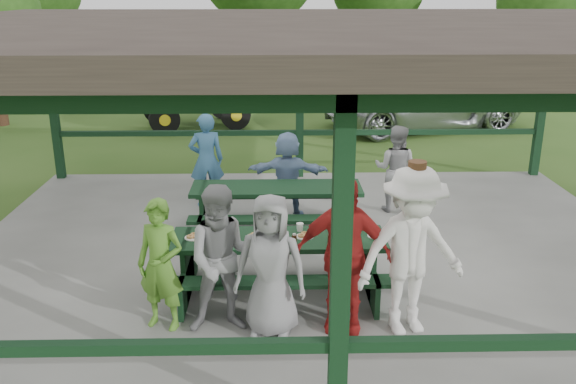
{
  "coord_description": "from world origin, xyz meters",
  "views": [
    {
      "loc": [
        -0.5,
        -8.04,
        3.72
      ],
      "look_at": [
        -0.32,
        -0.3,
        1.13
      ],
      "focal_mm": 38.0,
      "sensor_mm": 36.0,
      "label": 1
    }
  ],
  "objects_px": {
    "contestant_grey_mid": "(271,266)",
    "contestant_white_fedora": "(411,252)",
    "picnic_table_near": "(279,258)",
    "contestant_grey_left": "(224,260)",
    "spectator_blue": "(206,160)",
    "contestant_green": "(161,265)",
    "contestant_red": "(343,255)",
    "spectator_grey": "(395,169)",
    "picnic_table_far": "(277,203)",
    "spectator_lblue": "(287,175)",
    "pickup_truck": "(425,100)",
    "farm_trailer": "(195,101)"
  },
  "relations": [
    {
      "from": "contestant_grey_mid",
      "to": "contestant_white_fedora",
      "type": "relative_size",
      "value": 0.82
    },
    {
      "from": "picnic_table_near",
      "to": "contestant_white_fedora",
      "type": "distance_m",
      "value": 1.75
    },
    {
      "from": "contestant_grey_left",
      "to": "spectator_blue",
      "type": "xyz_separation_m",
      "value": [
        -0.61,
        4.13,
        -0.02
      ]
    },
    {
      "from": "contestant_green",
      "to": "picnic_table_near",
      "type": "bearing_deg",
      "value": 48.86
    },
    {
      "from": "contestant_red",
      "to": "spectator_grey",
      "type": "height_order",
      "value": "contestant_red"
    },
    {
      "from": "contestant_grey_left",
      "to": "contestant_grey_mid",
      "type": "height_order",
      "value": "contestant_grey_left"
    },
    {
      "from": "picnic_table_far",
      "to": "spectator_lblue",
      "type": "relative_size",
      "value": 1.8
    },
    {
      "from": "spectator_blue",
      "to": "pickup_truck",
      "type": "bearing_deg",
      "value": -140.72
    },
    {
      "from": "contestant_white_fedora",
      "to": "contestant_grey_mid",
      "type": "bearing_deg",
      "value": 166.63
    },
    {
      "from": "picnic_table_near",
      "to": "picnic_table_far",
      "type": "xyz_separation_m",
      "value": [
        -0.02,
        2.0,
        -0.0
      ]
    },
    {
      "from": "picnic_table_near",
      "to": "farm_trailer",
      "type": "bearing_deg",
      "value": 102.47
    },
    {
      "from": "picnic_table_far",
      "to": "contestant_white_fedora",
      "type": "xyz_separation_m",
      "value": [
        1.43,
        -2.91,
        0.48
      ]
    },
    {
      "from": "spectator_lblue",
      "to": "spectator_blue",
      "type": "distance_m",
      "value": 1.5
    },
    {
      "from": "contestant_green",
      "to": "spectator_blue",
      "type": "height_order",
      "value": "spectator_blue"
    },
    {
      "from": "picnic_table_far",
      "to": "contestant_grey_mid",
      "type": "xyz_separation_m",
      "value": [
        -0.08,
        -2.92,
        0.33
      ]
    },
    {
      "from": "contestant_grey_left",
      "to": "farm_trailer",
      "type": "distance_m",
      "value": 11.2
    },
    {
      "from": "contestant_red",
      "to": "contestant_white_fedora",
      "type": "bearing_deg",
      "value": 0.34
    },
    {
      "from": "contestant_grey_mid",
      "to": "pickup_truck",
      "type": "distance_m",
      "value": 11.65
    },
    {
      "from": "spectator_grey",
      "to": "farm_trailer",
      "type": "xyz_separation_m",
      "value": [
        -4.26,
        7.3,
        -0.12
      ]
    },
    {
      "from": "contestant_green",
      "to": "contestant_grey_mid",
      "type": "distance_m",
      "value": 1.22
    },
    {
      "from": "contestant_red",
      "to": "pickup_truck",
      "type": "height_order",
      "value": "contestant_red"
    },
    {
      "from": "contestant_grey_mid",
      "to": "spectator_blue",
      "type": "height_order",
      "value": "spectator_blue"
    },
    {
      "from": "contestant_grey_left",
      "to": "spectator_blue",
      "type": "bearing_deg",
      "value": 93.15
    },
    {
      "from": "picnic_table_near",
      "to": "spectator_blue",
      "type": "xyz_separation_m",
      "value": [
        -1.21,
        3.3,
        0.34
      ]
    },
    {
      "from": "contestant_grey_left",
      "to": "spectator_blue",
      "type": "distance_m",
      "value": 4.17
    },
    {
      "from": "contestant_red",
      "to": "spectator_blue",
      "type": "bearing_deg",
      "value": 121.96
    },
    {
      "from": "contestant_white_fedora",
      "to": "spectator_lblue",
      "type": "height_order",
      "value": "contestant_white_fedora"
    },
    {
      "from": "picnic_table_near",
      "to": "contestant_green",
      "type": "distance_m",
      "value": 1.52
    },
    {
      "from": "picnic_table_far",
      "to": "pickup_truck",
      "type": "height_order",
      "value": "pickup_truck"
    },
    {
      "from": "contestant_green",
      "to": "spectator_grey",
      "type": "xyz_separation_m",
      "value": [
        3.29,
        3.71,
        -0.01
      ]
    },
    {
      "from": "picnic_table_near",
      "to": "contestant_green",
      "type": "bearing_deg",
      "value": -149.81
    },
    {
      "from": "picnic_table_far",
      "to": "contestant_red",
      "type": "relative_size",
      "value": 1.47
    },
    {
      "from": "contestant_red",
      "to": "pickup_truck",
      "type": "relative_size",
      "value": 0.32
    },
    {
      "from": "contestant_green",
      "to": "picnic_table_far",
      "type": "bearing_deg",
      "value": 83.75
    },
    {
      "from": "picnic_table_near",
      "to": "contestant_grey_mid",
      "type": "relative_size",
      "value": 1.62
    },
    {
      "from": "pickup_truck",
      "to": "spectator_grey",
      "type": "bearing_deg",
      "value": 146.44
    },
    {
      "from": "picnic_table_far",
      "to": "contestant_white_fedora",
      "type": "height_order",
      "value": "contestant_white_fedora"
    },
    {
      "from": "contestant_white_fedora",
      "to": "pickup_truck",
      "type": "distance_m",
      "value": 11.18
    },
    {
      "from": "spectator_lblue",
      "to": "pickup_truck",
      "type": "distance_m",
      "value": 8.24
    },
    {
      "from": "picnic_table_near",
      "to": "contestant_grey_left",
      "type": "height_order",
      "value": "contestant_grey_left"
    },
    {
      "from": "contestant_red",
      "to": "contestant_white_fedora",
      "type": "xyz_separation_m",
      "value": [
        0.72,
        -0.09,
        0.07
      ]
    },
    {
      "from": "contestant_red",
      "to": "picnic_table_far",
      "type": "bearing_deg",
      "value": 111.22
    },
    {
      "from": "picnic_table_near",
      "to": "farm_trailer",
      "type": "height_order",
      "value": "farm_trailer"
    },
    {
      "from": "picnic_table_near",
      "to": "farm_trailer",
      "type": "relative_size",
      "value": 0.62
    },
    {
      "from": "contestant_grey_left",
      "to": "contestant_red",
      "type": "bearing_deg",
      "value": -4.95
    },
    {
      "from": "picnic_table_near",
      "to": "contestant_grey_left",
      "type": "xyz_separation_m",
      "value": [
        -0.6,
        -0.83,
        0.36
      ]
    },
    {
      "from": "picnic_table_near",
      "to": "pickup_truck",
      "type": "relative_size",
      "value": 0.47
    },
    {
      "from": "contestant_grey_mid",
      "to": "spectator_lblue",
      "type": "bearing_deg",
      "value": 97.2
    },
    {
      "from": "picnic_table_far",
      "to": "farm_trailer",
      "type": "distance_m",
      "value": 8.55
    },
    {
      "from": "contestant_grey_left",
      "to": "contestant_red",
      "type": "xyz_separation_m",
      "value": [
        1.29,
        0.01,
        0.04
      ]
    }
  ]
}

